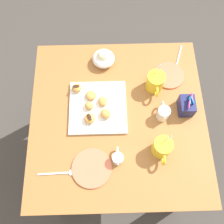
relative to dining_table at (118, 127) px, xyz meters
name	(u,v)px	position (x,y,z in m)	size (l,w,h in m)	color
ground_plane	(116,153)	(0.00, 0.00, -0.61)	(8.00, 8.00, 0.00)	#423D38
dining_table	(118,127)	(0.00, 0.00, 0.00)	(0.88, 0.87, 0.75)	#A36633
pastry_plate_square	(98,107)	(-0.05, -0.10, 0.15)	(0.28, 0.28, 0.02)	white
coffee_mug_yellow_left	(155,82)	(-0.17, 0.19, 0.20)	(0.13, 0.09, 0.15)	yellow
coffee_mug_yellow_right	(162,147)	(0.17, 0.19, 0.20)	(0.13, 0.09, 0.15)	yellow
cream_pitcher_white	(163,113)	(0.00, 0.22, 0.18)	(0.10, 0.06, 0.07)	white
sugar_caddy	(186,106)	(-0.04, 0.33, 0.19)	(0.09, 0.07, 0.11)	#191E51
ice_cream_bowl	(104,58)	(-0.32, -0.07, 0.18)	(0.12, 0.12, 0.09)	white
chocolate_sauce_pitcher	(118,158)	(0.21, -0.01, 0.18)	(0.09, 0.05, 0.06)	white
saucer_coral_left	(169,75)	(-0.23, 0.28, 0.15)	(0.16, 0.16, 0.01)	#E5704C
saucer_coral_right	(92,168)	(0.25, -0.13, 0.15)	(0.18, 0.18, 0.01)	#E5704C
loose_spoon_near_saucer	(60,173)	(0.27, -0.27, 0.15)	(0.03, 0.16, 0.01)	silver
loose_spoon_by_plate	(178,61)	(-0.32, 0.34, 0.15)	(0.16, 0.06, 0.01)	silver
beignet_0	(103,101)	(-0.07, -0.07, 0.18)	(0.05, 0.05, 0.03)	#D19347
beignet_1	(90,119)	(0.02, -0.14, 0.18)	(0.05, 0.05, 0.03)	#D19347
chocolate_drizzle_1	(89,117)	(0.02, -0.14, 0.20)	(0.04, 0.02, 0.01)	#381E11
beignet_2	(89,106)	(-0.05, -0.14, 0.18)	(0.04, 0.05, 0.03)	#D19347
beignet_3	(77,88)	(-0.15, -0.21, 0.18)	(0.05, 0.05, 0.04)	#D19347
chocolate_drizzle_3	(76,86)	(-0.15, -0.21, 0.20)	(0.03, 0.02, 0.01)	#381E11
beignet_4	(91,95)	(-0.11, -0.13, 0.17)	(0.05, 0.05, 0.03)	#D19347
beignet_5	(106,114)	(-0.01, -0.06, 0.18)	(0.05, 0.05, 0.04)	#D19347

